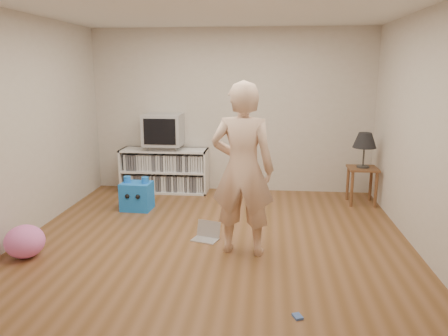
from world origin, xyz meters
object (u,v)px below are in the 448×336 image
Objects in this scene: laptop at (207,234)px; plush_pink at (25,241)px; table_lamp at (365,141)px; crt_tv at (164,130)px; plush_blue at (137,196)px; side_table at (362,176)px; person at (243,170)px; dvd_deck at (164,147)px; media_unit at (165,170)px.

plush_pink is (-1.85, -0.70, 0.12)m from laptop.
crt_tv is at bearing 173.16° from table_lamp.
plush_blue is at bearing 67.45° from plush_pink.
person is (-1.66, -1.95, 0.51)m from side_table.
crt_tv is at bearing 71.80° from plush_pink.
plush_blue reaches higher than plush_pink.
side_table is (3.06, -0.37, -0.60)m from crt_tv.
crt_tv is 3.08m from table_lamp.
table_lamp is at bearing 13.97° from plush_blue.
plush_pink reaches higher than laptop.
table_lamp is at bearing -6.84° from crt_tv.
table_lamp is at bearing 0.00° from side_table.
dvd_deck reaches higher than plush_blue.
table_lamp is 4.64m from plush_pink.
media_unit reaches higher than plush_blue.
plush_blue is at bearing -169.18° from table_lamp.
media_unit is 3.99× the size of laptop.
dvd_deck is 0.29m from crt_tv.
laptop is 1.98m from plush_pink.
laptop is 1.53m from plush_blue.
crt_tv is (-0.00, -0.00, 0.29)m from dvd_deck.
media_unit is 2.78m from person.
laptop is (-0.43, 0.33, -0.87)m from person.
plush_pink is at bearing -149.53° from side_table.
laptop is 0.85× the size of plush_pink.
plush_pink is at bearing -149.53° from table_lamp.
media_unit is 2.55× the size of side_table.
media_unit is at bearing 172.81° from table_lamp.
table_lamp is at bearing 30.47° from plush_pink.
table_lamp is 1.47× the size of laptop.
table_lamp is (0.00, 0.00, 0.53)m from side_table.
side_table is at bearing -124.39° from person.
table_lamp reaches higher than laptop.
table_lamp is at bearing -6.90° from dvd_deck.
crt_tv reaches higher than dvd_deck.
crt_tv is 2.41m from laptop.
person reaches higher than plush_blue.
media_unit is at bearing 133.48° from laptop.
laptop is at bearing -64.07° from dvd_deck.
side_table is at bearing -7.19° from media_unit.
dvd_deck is at bearing -90.00° from media_unit.
plush_blue is (-0.18, -1.00, -0.15)m from media_unit.
plush_pink is at bearing -108.18° from dvd_deck.
laptop is (0.97, -1.99, -0.96)m from crt_tv.
table_lamp is at bearing -7.19° from media_unit.
dvd_deck is 0.82× the size of side_table.
table_lamp is (3.06, -0.37, 0.21)m from dvd_deck.
person is (1.40, -2.33, 0.57)m from media_unit.
plush_blue is at bearing -100.16° from crt_tv.
person is at bearing -59.05° from media_unit.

